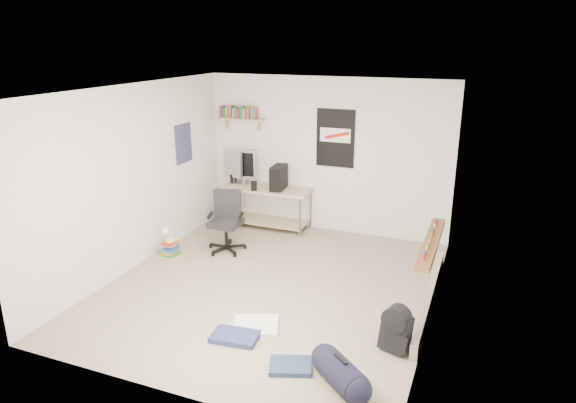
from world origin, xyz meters
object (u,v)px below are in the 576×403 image
at_px(desk, 268,206).
at_px(duffel_bag, 340,373).
at_px(book_stack, 171,246).
at_px(office_chair, 226,220).
at_px(backpack, 396,332).

height_order(desk, duffel_bag, desk).
height_order(duffel_bag, book_stack, duffel_bag).
distance_m(office_chair, duffel_bag, 3.48).
distance_m(office_chair, backpack, 3.29).
bearing_deg(office_chair, desk, 64.47).
height_order(desk, backpack, desk).
relative_size(desk, office_chair, 1.62).
height_order(desk, book_stack, desk).
xyz_separation_m(desk, book_stack, (-0.83, -1.65, -0.22)).
bearing_deg(book_stack, office_chair, 36.24).
height_order(office_chair, book_stack, office_chair).
xyz_separation_m(backpack, duffel_bag, (-0.36, -0.77, -0.06)).
distance_m(desk, duffel_bag, 4.27).
bearing_deg(backpack, desk, 151.44).
height_order(office_chair, backpack, office_chair).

